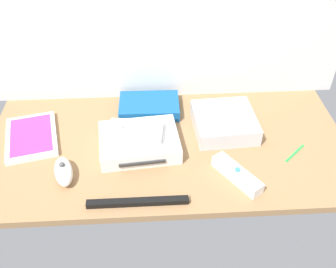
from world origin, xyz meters
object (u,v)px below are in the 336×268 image
Objects in this scene: remote_nunchuk at (64,171)px; remote_classic_pad at (135,130)px; mini_computer at (224,122)px; game_case at (31,137)px; game_console at (139,142)px; stylus_pen at (295,153)px; remote_wand at (237,174)px; network_router at (149,106)px; sensor_bar at (138,202)px.

remote_classic_pad reaches higher than remote_nunchuk.
mini_computer is 0.83× the size of game_case.
game_console reaches higher than stylus_pen.
remote_classic_pad is at bearing -167.69° from mini_computer.
remote_wand is at bearing -33.10° from game_console.
game_console is 27.44cm from remote_wand.
network_router is at bearing 83.40° from remote_classic_pad.
game_case is at bearing 163.93° from game_console.
remote_nunchuk is at bearing 141.94° from remote_wand.
remote_classic_pad is (29.46, -4.48, 4.65)cm from game_case.
remote_nunchuk reaches higher than game_case.
remote_classic_pad is 21.18cm from sensor_bar.
remote_classic_pad reaches higher than remote_wand.
mini_computer is 20.95cm from stylus_pen.
mini_computer is 54.72cm from game_case.
network_router is at bearing 5.64° from game_case.
game_case is (-54.68, -1.02, -1.88)cm from mini_computer.
network_router is 34.40cm from remote_nunchuk.
stylus_pen is at bearing -20.90° from game_case.
sensor_bar is at bearing -94.48° from network_router.
remote_nunchuk is (-21.97, -26.48, 0.34)cm from network_router.
game_console reaches higher than game_case.
remote_nunchuk reaches higher than game_console.
stylus_pen is (42.31, 14.83, -0.35)cm from sensor_bar.
remote_wand is 43.32cm from remote_nunchuk.
remote_nunchuk is at bearing -159.26° from mini_computer.
game_case is 19.17cm from remote_nunchuk.
game_console is at bearing 118.34° from remote_wand.
remote_wand is 1.32× the size of remote_nunchuk.
network_router is 0.76× the size of sensor_bar.
network_router is 36.39cm from remote_wand.
sensor_bar reaches higher than stylus_pen.
remote_classic_pad is at bearing 116.97° from remote_wand.
stylus_pen is at bearing -11.69° from game_console.
network_router is at bearing 84.44° from sensor_bar.
mini_computer is at bearing 46.45° from sensor_bar.
remote_wand is 25.66cm from sensor_bar.
game_console is 2.49× the size of stylus_pen.
remote_nunchuk is 0.45× the size of sensor_bar.
remote_classic_pad is (-25.21, -5.50, 2.77)cm from mini_computer.
network_router is at bearing 151.12° from stylus_pen.
remote_wand is (24.29, -12.74, -0.69)cm from game_console.
remote_classic_pad is 43.38cm from stylus_pen.
remote_nunchuk is (-43.21, 3.07, 0.53)cm from remote_wand.
game_case is 30.16cm from remote_classic_pad.
game_case is 1.18× the size of network_router.
game_case is at bearing 139.89° from sensor_bar.
remote_wand is (21.24, -29.55, -0.19)cm from network_router.
game_console is at bearing -99.22° from network_router.
mini_computer is 25.95cm from remote_classic_pad.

